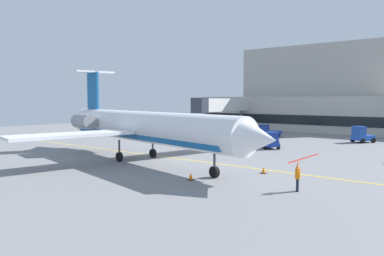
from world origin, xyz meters
The scene contains 12 objects.
ground centered at (0.00, 0.00, -0.05)m, with size 120.00×120.00×0.11m.
terminal_building centered at (-0.08, 48.98, 6.39)m, with size 55.54×16.85×16.89m.
jet_bridge_east centered at (-14.57, 31.22, 4.99)m, with size 2.40×16.17×6.39m.
regional_jet centered at (-2.44, -0.71, 3.39)m, with size 33.16×25.37×9.50m.
baggage_tug centered at (3.44, 15.66, 0.96)m, with size 3.49×3.59×2.13m.
pushback_tractor centered at (-3.88, 29.39, 0.90)m, with size 3.94×3.01×1.95m.
belt_loader centered at (10.55, 29.68, 1.03)m, with size 3.14×3.36×2.34m.
fuel_tank centered at (-15.38, 33.59, 1.59)m, with size 8.44×3.00×2.88m.
marshaller centered at (15.09, -3.20, 0.99)m, with size 0.39×0.80×1.95m.
safety_cone_alpha centered at (0.42, 9.07, 0.25)m, with size 0.47×0.47×0.55m.
safety_cone_bravo centered at (10.41, 0.93, 0.25)m, with size 0.47×0.47×0.55m.
safety_cone_charlie centered at (7.30, -4.86, 0.25)m, with size 0.47×0.47×0.55m.
Camera 1 is at (25.15, -27.07, 6.13)m, focal length 35.57 mm.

